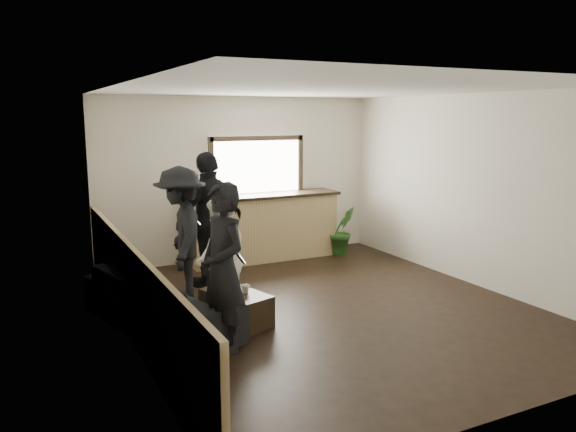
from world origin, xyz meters
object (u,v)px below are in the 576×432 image
coffee_table (236,308)px  potted_plant (342,231)px  person_b (220,259)px  person_d (210,220)px  cup_a (219,287)px  bar_counter (263,223)px  sofa (160,299)px  cup_b (245,289)px  person_c (181,235)px  person_a (223,268)px

coffee_table → potted_plant: (2.96, 2.34, 0.25)m
person_b → person_d: 1.44m
cup_a → potted_plant: size_ratio=0.14×
potted_plant → person_b: (-3.06, -2.12, 0.32)m
bar_counter → potted_plant: bearing=-14.0°
sofa → cup_b: bearing=-128.3°
sofa → coffee_table: 0.91m
cup_a → person_c: (-0.17, 0.99, 0.48)m
sofa → person_a: size_ratio=1.27×
person_a → person_d: person_d is taller
coffee_table → person_d: (0.23, 1.61, 0.79)m
potted_plant → sofa: bearing=-151.9°
potted_plant → person_d: bearing=-164.9°
person_a → person_c: person_c is taller
potted_plant → person_d: person_d is taller
sofa → person_d: size_ratio=1.16×
coffee_table → person_c: size_ratio=0.48×
cup_b → person_c: size_ratio=0.06×
cup_b → person_c: bearing=109.7°
potted_plant → person_b: size_ratio=0.58×
bar_counter → coffee_table: size_ratio=3.10×
person_d → person_c: bearing=20.2°
coffee_table → person_a: person_a is taller
bar_counter → person_c: bar_counter is taller
bar_counter → person_b: bar_counter is taller
bar_counter → person_a: (-1.95, -3.35, 0.26)m
sofa → person_b: person_b is taller
cup_a → person_a: bearing=-105.8°
bar_counter → person_d: size_ratio=1.37×
person_b → person_d: person_d is taller
person_a → person_c: (0.06, 1.79, 0.01)m
cup_b → person_d: (0.14, 1.67, 0.55)m
cup_a → sofa: bearing=165.6°
cup_a → person_b: size_ratio=0.08×
sofa → person_b: size_ratio=1.50×
coffee_table → person_d: size_ratio=0.44×
bar_counter → person_a: bar_counter is taller
sofa → coffee_table: bearing=-126.5°
cup_a → cup_b: cup_b is taller
person_b → person_c: size_ratio=0.83×
cup_a → cup_b: (0.26, -0.21, 0.00)m
cup_a → person_c: 1.11m
cup_b → person_c: person_c is taller
person_a → person_d: (0.62, 2.26, 0.08)m
cup_b → person_a: person_a is taller
coffee_table → cup_a: bearing=139.2°
sofa → cup_a: size_ratio=19.00×
bar_counter → potted_plant: bar_counter is taller
cup_b → person_a: size_ratio=0.06×
bar_counter → cup_a: bearing=-124.0°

